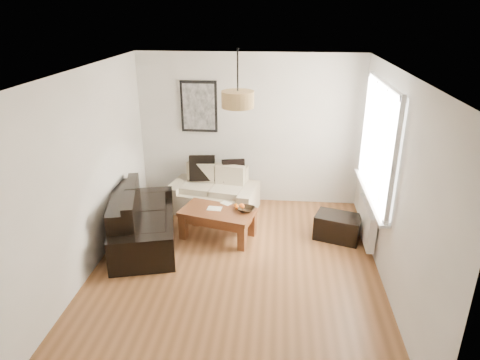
# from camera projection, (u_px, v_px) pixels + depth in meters

# --- Properties ---
(floor) EXTENTS (4.50, 4.50, 0.00)m
(floor) POSITION_uv_depth(u_px,v_px,m) (236.00, 269.00, 5.75)
(floor) COLOR brown
(floor) RESTS_ON ground
(ceiling) EXTENTS (3.80, 4.50, 0.00)m
(ceiling) POSITION_uv_depth(u_px,v_px,m) (235.00, 72.00, 4.76)
(ceiling) COLOR white
(ceiling) RESTS_ON floor
(wall_back) EXTENTS (3.80, 0.04, 2.60)m
(wall_back) POSITION_uv_depth(u_px,v_px,m) (249.00, 130.00, 7.33)
(wall_back) COLOR silver
(wall_back) RESTS_ON floor
(wall_front) EXTENTS (3.80, 0.04, 2.60)m
(wall_front) POSITION_uv_depth(u_px,v_px,m) (204.00, 293.00, 3.18)
(wall_front) COLOR silver
(wall_front) RESTS_ON floor
(wall_left) EXTENTS (0.04, 4.50, 2.60)m
(wall_left) POSITION_uv_depth(u_px,v_px,m) (87.00, 174.00, 5.42)
(wall_left) COLOR silver
(wall_left) RESTS_ON floor
(wall_right) EXTENTS (0.04, 4.50, 2.60)m
(wall_right) POSITION_uv_depth(u_px,v_px,m) (394.00, 185.00, 5.09)
(wall_right) COLOR silver
(wall_right) RESTS_ON floor
(window_bay) EXTENTS (0.14, 1.90, 1.60)m
(window_bay) POSITION_uv_depth(u_px,v_px,m) (380.00, 141.00, 5.72)
(window_bay) COLOR white
(window_bay) RESTS_ON wall_right
(radiator) EXTENTS (0.10, 0.90, 0.52)m
(radiator) POSITION_uv_depth(u_px,v_px,m) (366.00, 222.00, 6.18)
(radiator) COLOR white
(radiator) RESTS_ON wall_right
(poster) EXTENTS (0.62, 0.04, 0.87)m
(poster) POSITION_uv_depth(u_px,v_px,m) (199.00, 107.00, 7.22)
(poster) COLOR black
(poster) RESTS_ON wall_back
(pendant_shade) EXTENTS (0.40, 0.40, 0.20)m
(pendant_shade) POSITION_uv_depth(u_px,v_px,m) (238.00, 99.00, 5.18)
(pendant_shade) COLOR tan
(pendant_shade) RESTS_ON ceiling
(loveseat_cream) EXTENTS (1.57, 1.04, 0.72)m
(loveseat_cream) POSITION_uv_depth(u_px,v_px,m) (214.00, 190.00, 7.30)
(loveseat_cream) COLOR beige
(loveseat_cream) RESTS_ON floor
(sofa_leather) EXTENTS (1.28, 1.94, 0.77)m
(sofa_leather) POSITION_uv_depth(u_px,v_px,m) (143.00, 218.00, 6.28)
(sofa_leather) COLOR black
(sofa_leather) RESTS_ON floor
(coffee_table) EXTENTS (1.20, 0.85, 0.44)m
(coffee_table) POSITION_uv_depth(u_px,v_px,m) (218.00, 224.00, 6.47)
(coffee_table) COLOR brown
(coffee_table) RESTS_ON floor
(ottoman) EXTENTS (0.76, 0.61, 0.38)m
(ottoman) POSITION_uv_depth(u_px,v_px,m) (338.00, 227.00, 6.44)
(ottoman) COLOR black
(ottoman) RESTS_ON floor
(cushion_left) EXTENTS (0.45, 0.18, 0.44)m
(cushion_left) POSITION_uv_depth(u_px,v_px,m) (202.00, 168.00, 7.36)
(cushion_left) COLOR black
(cushion_left) RESTS_ON loveseat_cream
(cushion_right) EXTENTS (0.40, 0.21, 0.38)m
(cushion_right) POSITION_uv_depth(u_px,v_px,m) (234.00, 170.00, 7.32)
(cushion_right) COLOR black
(cushion_right) RESTS_ON loveseat_cream
(fruit_bowl) EXTENTS (0.30, 0.30, 0.06)m
(fruit_bowl) POSITION_uv_depth(u_px,v_px,m) (246.00, 209.00, 6.35)
(fruit_bowl) COLOR black
(fruit_bowl) RESTS_ON coffee_table
(orange_a) EXTENTS (0.07, 0.07, 0.06)m
(orange_a) POSITION_uv_depth(u_px,v_px,m) (237.00, 207.00, 6.39)
(orange_a) COLOR orange
(orange_a) RESTS_ON fruit_bowl
(orange_b) EXTENTS (0.10, 0.10, 0.09)m
(orange_b) POSITION_uv_depth(u_px,v_px,m) (242.00, 206.00, 6.43)
(orange_b) COLOR #E75C13
(orange_b) RESTS_ON fruit_bowl
(orange_c) EXTENTS (0.06, 0.06, 0.06)m
(orange_c) POSITION_uv_depth(u_px,v_px,m) (236.00, 205.00, 6.46)
(orange_c) COLOR orange
(orange_c) RESTS_ON fruit_bowl
(papers) EXTENTS (0.23, 0.17, 0.01)m
(papers) POSITION_uv_depth(u_px,v_px,m) (215.00, 208.00, 6.45)
(papers) COLOR white
(papers) RESTS_ON coffee_table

